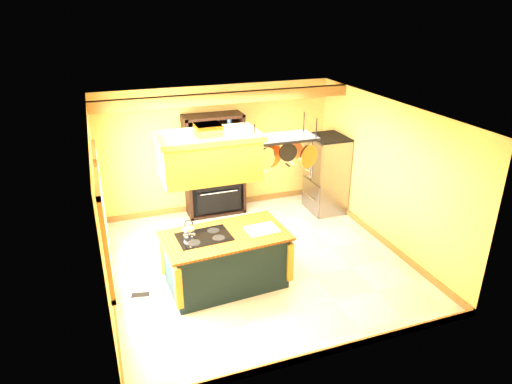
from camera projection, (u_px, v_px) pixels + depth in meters
floor at (257, 261)px, 8.11m from camera, size 5.00×5.00×0.00m
ceiling at (258, 112)px, 7.05m from camera, size 5.00×5.00×0.00m
wall_back at (218, 149)px, 9.75m from camera, size 5.00×0.02×2.70m
wall_front at (329, 269)px, 5.41m from camera, size 5.00×0.02×2.70m
wall_left at (100, 214)px, 6.81m from camera, size 0.02×5.00×2.70m
wall_right at (386, 174)px, 8.35m from camera, size 0.02×5.00×2.70m
ceiling_beam at (227, 98)px, 8.57m from camera, size 5.00×0.15×0.20m
window_near at (105, 234)px, 6.10m from camera, size 0.06×1.06×1.56m
window_far at (101, 195)px, 7.32m from camera, size 0.06×1.06×1.56m
kitchen_island at (226, 260)px, 7.28m from camera, size 2.01×1.21×1.11m
range_hood at (209, 155)px, 6.52m from camera, size 1.47×0.83×0.80m
pot_rack at (281, 146)px, 6.86m from camera, size 1.18×0.54×0.79m
refrigerator at (326, 176)px, 9.80m from camera, size 0.71×0.84×1.64m
hutch at (214, 175)px, 9.69m from camera, size 1.22×0.56×2.17m
floor_register at (140, 295)px, 7.19m from camera, size 0.30×0.17×0.01m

